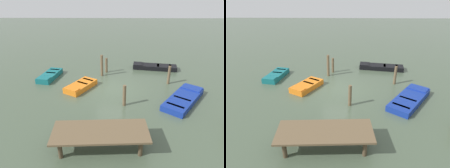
# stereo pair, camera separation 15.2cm
# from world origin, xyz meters

# --- Properties ---
(ground_plane) EXTENTS (80.00, 80.00, 0.00)m
(ground_plane) POSITION_xyz_m (0.00, 0.00, 0.00)
(ground_plane) COLOR #475642
(dock_segment) EXTENTS (4.61, 2.03, 0.95)m
(dock_segment) POSITION_xyz_m (0.44, 6.37, 0.83)
(dock_segment) COLOR brown
(dock_segment) RESTS_ON ground_plane
(rowboat_black) EXTENTS (4.14, 1.76, 0.46)m
(rowboat_black) POSITION_xyz_m (-3.94, -4.15, 0.22)
(rowboat_black) COLOR black
(rowboat_black) RESTS_ON ground_plane
(rowboat_blue) EXTENTS (3.63, 4.12, 0.46)m
(rowboat_blue) POSITION_xyz_m (-4.87, 1.95, 0.22)
(rowboat_blue) COLOR navy
(rowboat_blue) RESTS_ON ground_plane
(rowboat_teal) EXTENTS (1.61, 2.96, 0.46)m
(rowboat_teal) POSITION_xyz_m (5.33, -1.88, 0.22)
(rowboat_teal) COLOR #14666B
(rowboat_teal) RESTS_ON ground_plane
(rowboat_orange) EXTENTS (2.40, 2.90, 0.46)m
(rowboat_orange) POSITION_xyz_m (2.39, 0.10, 0.22)
(rowboat_orange) COLOR orange
(rowboat_orange) RESTS_ON ground_plane
(mooring_piling_near_right) EXTENTS (0.21, 0.21, 1.48)m
(mooring_piling_near_right) POSITION_xyz_m (-4.49, -0.89, 0.74)
(mooring_piling_near_right) COLOR brown
(mooring_piling_near_right) RESTS_ON ground_plane
(mooring_piling_far_left) EXTENTS (0.22, 0.22, 1.44)m
(mooring_piling_far_left) POSITION_xyz_m (-0.83, 2.50, 0.72)
(mooring_piling_far_left) COLOR brown
(mooring_piling_far_left) RESTS_ON ground_plane
(mooring_piling_center) EXTENTS (0.21, 0.21, 1.34)m
(mooring_piling_center) POSITION_xyz_m (0.55, -3.25, 0.67)
(mooring_piling_center) COLOR brown
(mooring_piling_center) RESTS_ON ground_plane
(mooring_piling_mid_left) EXTENTS (0.22, 0.22, 1.86)m
(mooring_piling_mid_left) POSITION_xyz_m (0.91, -2.45, 0.93)
(mooring_piling_mid_left) COLOR brown
(mooring_piling_mid_left) RESTS_ON ground_plane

